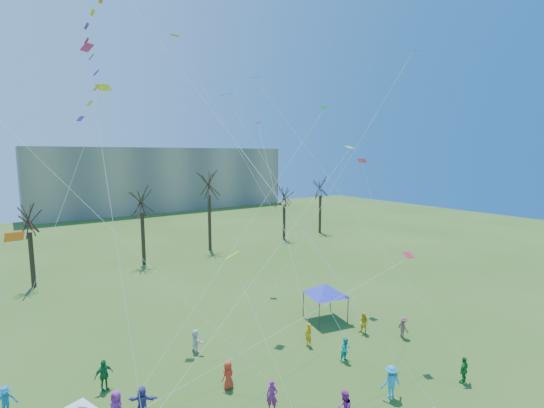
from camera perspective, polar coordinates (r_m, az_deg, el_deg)
distant_building at (r=97.83m, az=-15.94°, el=3.71°), size 60.00×14.00×15.00m
bare_tree_row at (r=50.11m, az=-15.64°, el=0.12°), size 67.68×9.33×12.19m
big_box_kite at (r=18.07m, az=-24.25°, el=21.53°), size 6.85×5.85×24.80m
canopy_tent_blue at (r=31.77m, az=8.05°, el=-12.60°), size 3.96×3.96×3.04m
festival_crowd at (r=22.00m, az=-7.99°, el=-27.50°), size 27.15×13.49×1.86m
small_kites_aloft at (r=24.57m, az=-4.02°, el=8.66°), size 30.84×20.78×34.02m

